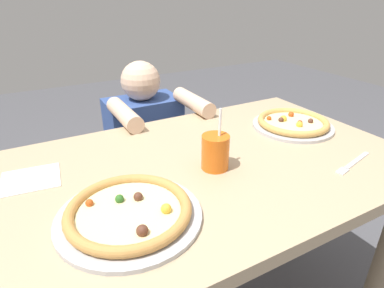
# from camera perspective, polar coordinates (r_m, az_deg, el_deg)

# --- Properties ---
(dining_table) EXTENTS (1.28, 0.82, 0.75)m
(dining_table) POSITION_cam_1_polar(r_m,az_deg,el_deg) (1.10, 3.57, -8.08)
(dining_table) COLOR tan
(dining_table) RESTS_ON ground
(pizza_near) EXTENTS (0.35, 0.35, 0.04)m
(pizza_near) POSITION_cam_1_polar(r_m,az_deg,el_deg) (0.80, -11.06, -11.76)
(pizza_near) COLOR #B7B7BC
(pizza_near) RESTS_ON dining_table
(pizza_far) EXTENTS (0.31, 0.31, 0.04)m
(pizza_far) POSITION_cam_1_polar(r_m,az_deg,el_deg) (1.34, 17.41, 3.54)
(pizza_far) COLOR #B7B7BC
(pizza_far) RESTS_ON dining_table
(drink_cup_colored) EXTENTS (0.08, 0.08, 0.19)m
(drink_cup_colored) POSITION_cam_1_polar(r_m,az_deg,el_deg) (0.98, 4.14, -1.40)
(drink_cup_colored) COLOR orange
(drink_cup_colored) RESTS_ON dining_table
(paper_napkin) EXTENTS (0.17, 0.16, 0.00)m
(paper_napkin) POSITION_cam_1_polar(r_m,az_deg,el_deg) (1.05, -26.67, -5.61)
(paper_napkin) COLOR white
(paper_napkin) RESTS_ON dining_table
(fork) EXTENTS (0.20, 0.06, 0.00)m
(fork) POSITION_cam_1_polar(r_m,az_deg,el_deg) (1.14, 26.50, -3.14)
(fork) COLOR silver
(fork) RESTS_ON dining_table
(diner_seated) EXTENTS (0.39, 0.51, 0.94)m
(diner_seated) POSITION_cam_1_polar(r_m,az_deg,el_deg) (1.74, -8.04, -2.40)
(diner_seated) COLOR #333847
(diner_seated) RESTS_ON ground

